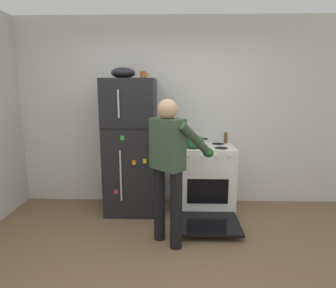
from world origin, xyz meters
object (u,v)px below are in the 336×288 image
object	(u,v)px
person_cook	(170,159)
mixing_bowl	(123,73)
pepper_mill	(226,138)
stove_range	(205,179)
red_pot	(195,142)
coffee_mug	(144,75)
refrigerator	(131,146)

from	to	relation	value
person_cook	mixing_bowl	xyz separation A→B (m)	(-0.64, 0.89, 0.94)
mixing_bowl	person_cook	bearing A→B (deg)	-54.34
pepper_mill	mixing_bowl	distance (m)	1.68
stove_range	mixing_bowl	world-z (taller)	mixing_bowl
stove_range	mixing_bowl	distance (m)	1.83
mixing_bowl	red_pot	bearing A→B (deg)	-3.00
pepper_mill	red_pot	bearing A→B (deg)	-151.48
coffee_mug	pepper_mill	world-z (taller)	coffee_mug
stove_range	red_pot	distance (m)	0.56
mixing_bowl	stove_range	bearing A→B (deg)	-0.93
refrigerator	stove_range	world-z (taller)	refrigerator
refrigerator	pepper_mill	size ratio (longest dim) A/B	12.01
red_pot	pepper_mill	world-z (taller)	pepper_mill
refrigerator	red_pot	xyz separation A→B (m)	(0.87, -0.05, 0.08)
coffee_mug	mixing_bowl	bearing A→B (deg)	-169.22
pepper_mill	mixing_bowl	world-z (taller)	mixing_bowl
refrigerator	red_pot	size ratio (longest dim) A/B	5.35
red_pot	mixing_bowl	distance (m)	1.32
red_pot	coffee_mug	bearing A→B (deg)	171.76
red_pot	coffee_mug	distance (m)	1.13
refrigerator	coffee_mug	world-z (taller)	coffee_mug
refrigerator	person_cook	distance (m)	1.05
person_cook	pepper_mill	xyz separation A→B (m)	(0.78, 1.09, 0.05)
stove_range	pepper_mill	bearing A→B (deg)	36.02
refrigerator	coffee_mug	xyz separation A→B (m)	(0.18, 0.05, 0.96)
pepper_mill	mixing_bowl	size ratio (longest dim) A/B	0.48
red_pot	coffee_mug	xyz separation A→B (m)	(-0.69, 0.10, 0.88)
stove_range	person_cook	size ratio (longest dim) A/B	0.77
stove_range	coffee_mug	size ratio (longest dim) A/B	11.01
refrigerator	mixing_bowl	distance (m)	0.99
pepper_mill	stove_range	bearing A→B (deg)	-143.98
red_pot	pepper_mill	size ratio (longest dim) A/B	2.24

